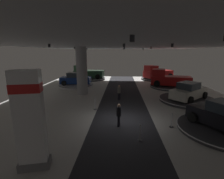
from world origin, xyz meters
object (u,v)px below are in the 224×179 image
object	(u,v)px
display_platform_far_left	(76,85)
display_platform_near_right	(222,129)
display_platform_mid_right	(188,100)
display_platform_deep_left	(89,78)
brand_sign_pylon	(30,120)
pickup_truck_deep_left	(87,73)
column_left	(82,71)
display_car_mid_right	(189,91)
display_car_far_left	(76,79)
display_platform_deep_right	(158,79)
visitor_walking_far	(119,92)
pickup_truck_far_right	(168,79)
pickup_truck_deep_right	(157,73)
visitor_walking_near	(119,114)
display_platform_far_right	(170,86)

from	to	relation	value
display_platform_far_left	display_platform_near_right	world-z (taller)	display_platform_far_left
display_platform_near_right	display_platform_mid_right	size ratio (longest dim) A/B	0.95
display_platform_deep_left	brand_sign_pylon	bearing A→B (deg)	-84.72
display_platform_far_left	display_platform_near_right	bearing A→B (deg)	-44.86
brand_sign_pylon	pickup_truck_deep_left	bearing A→B (deg)	96.04
column_left	display_car_mid_right	world-z (taller)	column_left
brand_sign_pylon	display_platform_deep_left	world-z (taller)	brand_sign_pylon
column_left	display_platform_mid_right	xyz separation A→B (m)	(11.40, -2.43, -2.60)
display_car_far_left	display_platform_deep_right	distance (m)	15.05
display_platform_far_left	visitor_walking_far	world-z (taller)	visitor_walking_far
display_platform_far_left	display_car_mid_right	xyz separation A→B (m)	(13.27, -6.40, 0.84)
pickup_truck_far_right	display_platform_far_left	distance (m)	13.20
display_car_mid_right	pickup_truck_deep_right	world-z (taller)	pickup_truck_deep_right
column_left	display_platform_mid_right	distance (m)	11.94
display_car_mid_right	visitor_walking_near	bearing A→B (deg)	-138.54
display_platform_deep_left	pickup_truck_deep_right	world-z (taller)	pickup_truck_deep_right
display_platform_deep_right	display_car_far_left	bearing A→B (deg)	-151.73
display_car_mid_right	pickup_truck_far_right	bearing A→B (deg)	90.96
visitor_walking_far	pickup_truck_far_right	bearing A→B (deg)	44.56
brand_sign_pylon	pickup_truck_deep_right	world-z (taller)	brand_sign_pylon
display_car_mid_right	display_platform_far_right	bearing A→B (deg)	88.32
pickup_truck_deep_left	display_platform_near_right	size ratio (longest dim) A/B	1.01
display_car_far_left	visitor_walking_near	world-z (taller)	display_car_far_left
display_platform_far_left	column_left	bearing A→B (deg)	-64.43
column_left	brand_sign_pylon	distance (m)	12.81
brand_sign_pylon	pickup_truck_far_right	world-z (taller)	brand_sign_pylon
pickup_truck_far_right	pickup_truck_deep_right	bearing A→B (deg)	92.09
brand_sign_pylon	pickup_truck_deep_left	distance (m)	23.67
pickup_truck_deep_left	pickup_truck_deep_right	bearing A→B (deg)	0.66
display_platform_far_right	pickup_truck_far_right	size ratio (longest dim) A/B	1.01
pickup_truck_deep_right	visitor_walking_far	xyz separation A→B (m)	(-6.63, -13.26, -0.32)
display_car_far_left	pickup_truck_far_right	bearing A→B (deg)	2.00
display_platform_far_right	display_platform_far_left	xyz separation A→B (m)	(-13.47, -0.39, 0.07)
brand_sign_pylon	display_platform_mid_right	bearing A→B (deg)	44.50
pickup_truck_deep_right	pickup_truck_deep_left	bearing A→B (deg)	-179.34
pickup_truck_far_right	pickup_truck_deep_right	distance (m)	6.50
display_car_far_left	display_platform_far_right	bearing A→B (deg)	1.66
brand_sign_pylon	display_platform_far_right	world-z (taller)	brand_sign_pylon
pickup_truck_deep_left	display_car_mid_right	size ratio (longest dim) A/B	1.25
brand_sign_pylon	display_platform_deep_left	bearing A→B (deg)	95.28
pickup_truck_deep_left	display_platform_mid_right	world-z (taller)	pickup_truck_deep_left
pickup_truck_deep_left	visitor_walking_near	world-z (taller)	pickup_truck_deep_left
pickup_truck_deep_right	display_platform_deep_right	bearing A→B (deg)	29.71
pickup_truck_deep_right	display_car_far_left	bearing A→B (deg)	-151.77
column_left	display_platform_deep_left	world-z (taller)	column_left
column_left	brand_sign_pylon	xyz separation A→B (m)	(0.89, -12.76, -0.56)
brand_sign_pylon	display_platform_far_left	size ratio (longest dim) A/B	0.89
column_left	display_car_mid_right	distance (m)	11.76
display_car_far_left	pickup_truck_deep_left	bearing A→B (deg)	87.31
column_left	pickup_truck_far_right	xyz separation A→B (m)	(11.26, 4.41, -1.58)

